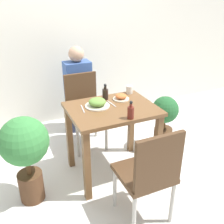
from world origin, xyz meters
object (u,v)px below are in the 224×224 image
chair_far (84,107)px  food_plate (97,103)px  drink_cup (129,90)px  person_figure (78,90)px  chair_near (149,172)px  potted_plant_right (164,118)px  potted_plant_left (25,149)px  sauce_bottle (105,93)px  side_plate (121,97)px  condiment_bottle (131,112)px

chair_far → food_plate: size_ratio=3.70×
food_plate → drink_cup: drink_cup is taller
chair_far → drink_cup: size_ratio=10.34×
person_figure → drink_cup: bearing=-67.0°
chair_near → drink_cup: (0.34, 1.00, 0.30)m
potted_plant_right → potted_plant_left: bearing=-171.2°
sauce_bottle → chair_far: bearing=101.2°
food_plate → sauce_bottle: bearing=43.9°
potted_plant_left → sauce_bottle: bearing=17.8°
potted_plant_left → person_figure: (0.85, 1.14, 0.02)m
side_plate → potted_plant_left: size_ratio=0.20×
chair_far → potted_plant_left: bearing=-136.9°
chair_near → potted_plant_right: chair_near is taller
potted_plant_right → side_plate: bearing=-175.7°
sauce_bottle → potted_plant_right: (0.76, -0.03, -0.43)m
condiment_bottle → potted_plant_right: 0.97m
potted_plant_right → person_figure: size_ratio=0.58×
potted_plant_left → person_figure: size_ratio=0.73×
chair_near → drink_cup: bearing=-108.6°
condiment_bottle → person_figure: (-0.07, 1.36, -0.25)m
condiment_bottle → person_figure: person_figure is taller
condiment_bottle → sauce_bottle: bearing=93.8°
sauce_bottle → chair_near: bearing=-91.6°
side_plate → condiment_bottle: bearing=-104.9°
sauce_bottle → potted_plant_left: bearing=-162.2°
chair_far → person_figure: bearing=82.0°
potted_plant_left → person_figure: person_figure is taller
chair_near → side_plate: chair_near is taller
chair_near → chair_far: size_ratio=1.00×
food_plate → person_figure: (0.11, 1.00, -0.23)m
chair_near → sauce_bottle: sauce_bottle is taller
condiment_bottle → potted_plant_right: condiment_bottle is taller
chair_near → food_plate: bearing=-81.9°
chair_far → potted_plant_left: 1.08m
chair_far → sauce_bottle: bearing=-78.8°
chair_far → food_plate: 0.67m
chair_near → drink_cup: size_ratio=10.34×
side_plate → person_figure: (-0.18, 0.93, -0.22)m
chair_far → potted_plant_right: chair_far is taller
drink_cup → condiment_bottle: 0.62m
sauce_bottle → person_figure: (-0.03, 0.86, -0.25)m
food_plate → sauce_bottle: size_ratio=1.43×
chair_near → potted_plant_right: 1.22m
drink_cup → potted_plant_right: drink_cup is taller
side_plate → potted_plant_right: side_plate is taller
drink_cup → person_figure: (-0.34, 0.81, -0.23)m
sauce_bottle → drink_cup: bearing=8.9°
chair_near → condiment_bottle: (0.06, 0.45, 0.32)m
side_plate → potted_plant_right: size_ratio=0.25×
drink_cup → condiment_bottle: size_ratio=0.51×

